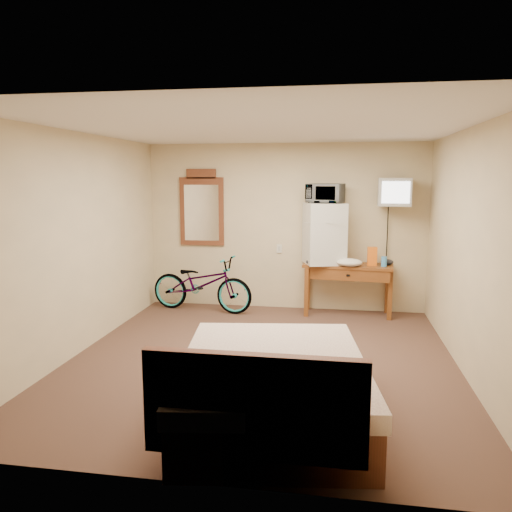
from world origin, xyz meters
name	(u,v)px	position (x,y,z in m)	size (l,w,h in m)	color
room	(262,248)	(0.00, 0.00, 1.25)	(4.60, 4.64, 2.50)	#422A21
desk	(348,273)	(0.96, 2.00, 0.62)	(1.31, 0.61, 0.75)	brown
mini_fridge	(324,233)	(0.60, 2.05, 1.19)	(0.66, 0.65, 0.88)	silver
microwave	(325,193)	(0.60, 2.05, 1.77)	(0.50, 0.34, 0.28)	silver
snack_bag	(372,256)	(1.29, 2.00, 0.88)	(0.13, 0.08, 0.26)	orange
blue_cup	(384,262)	(1.45, 1.93, 0.82)	(0.08, 0.08, 0.14)	#4194DE
cloth_cream	(349,262)	(0.97, 1.87, 0.81)	(0.36, 0.28, 0.11)	beige
cloth_dark_a	(314,262)	(0.48, 1.89, 0.80)	(0.24, 0.18, 0.09)	black
cloth_dark_b	(387,262)	(1.51, 2.08, 0.79)	(0.18, 0.15, 0.08)	black
crt_television	(394,192)	(1.56, 2.02, 1.79)	(0.46, 0.57, 0.39)	black
wall_mirror	(202,209)	(-1.29, 2.27, 1.52)	(0.69, 0.04, 1.17)	brown
bicycle	(202,284)	(-1.20, 1.89, 0.42)	(0.56, 1.59, 0.84)	black
bed	(272,387)	(0.29, -1.38, 0.30)	(1.73, 2.15, 0.90)	brown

